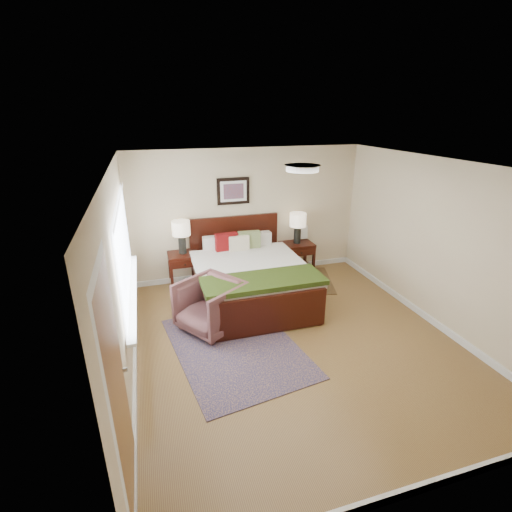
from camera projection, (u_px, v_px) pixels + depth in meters
name	position (u px, v px, depth m)	size (l,w,h in m)	color
floor	(295.00, 339.00, 5.41)	(5.00, 5.00, 0.00)	brown
back_wall	(248.00, 214.00, 7.19)	(4.50, 0.04, 2.50)	beige
front_wall	(431.00, 382.00, 2.73)	(4.50, 0.04, 2.50)	beige
left_wall	(121.00, 281.00, 4.35)	(0.04, 5.00, 2.50)	beige
right_wall	(437.00, 244.00, 5.56)	(0.04, 5.00, 2.50)	beige
ceiling	(303.00, 165.00, 4.50)	(4.50, 5.00, 0.02)	white
window	(126.00, 250.00, 4.94)	(0.11, 2.72, 1.32)	silver
door	(119.00, 394.00, 2.86)	(0.06, 1.00, 2.18)	silver
ceil_fixture	(302.00, 168.00, 4.51)	(0.44, 0.44, 0.08)	white
bed	(250.00, 270.00, 6.36)	(1.86, 2.27, 1.22)	#361108
wall_art	(233.00, 191.00, 6.91)	(0.62, 0.05, 0.50)	black
nightstand_left	(184.00, 260.00, 6.87)	(0.56, 0.50, 0.66)	#361108
nightstand_right	(297.00, 254.00, 7.54)	(0.64, 0.48, 0.63)	#361108
lamp_left	(181.00, 231.00, 6.68)	(0.33, 0.33, 0.61)	black
lamp_right	(298.00, 223.00, 7.31)	(0.33, 0.33, 0.61)	black
armchair	(210.00, 306.00, 5.55)	(0.83, 0.86, 0.78)	brown
rug_persian	(236.00, 347.00, 5.24)	(1.60, 2.26, 0.01)	#0D1742
rug_navy	(309.00, 280.00, 7.30)	(0.83, 1.24, 0.01)	black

